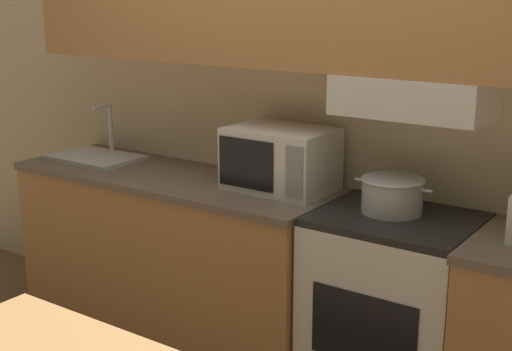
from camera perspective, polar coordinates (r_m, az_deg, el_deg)
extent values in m
plane|color=#7F664C|center=(3.72, 4.19, -13.71)|extent=(16.00, 16.00, 0.00)
cube|color=beige|center=(3.34, 4.82, 6.13)|extent=(5.33, 0.05, 2.55)
cube|color=#B27A47|center=(3.14, 3.25, 13.70)|extent=(2.93, 0.32, 0.56)
cube|color=silver|center=(2.92, 12.53, 6.23)|extent=(0.61, 0.34, 0.16)
cube|color=#B27A47|center=(3.67, -6.43, -6.90)|extent=(1.69, 0.57, 0.85)
cube|color=brown|center=(3.53, -6.63, -0.21)|extent=(1.71, 0.59, 0.04)
cube|color=silver|center=(3.09, 10.78, -11.29)|extent=(0.64, 0.54, 0.85)
cube|color=black|center=(2.93, 11.19, -3.48)|extent=(0.64, 0.54, 0.03)
cube|color=black|center=(2.84, 8.53, -12.17)|extent=(0.45, 0.01, 0.30)
cylinder|color=black|center=(2.89, 7.73, -3.34)|extent=(0.09, 0.09, 0.01)
cylinder|color=black|center=(2.78, 13.00, -4.34)|extent=(0.09, 0.09, 0.01)
cylinder|color=black|center=(3.08, 9.57, -2.31)|extent=(0.09, 0.09, 0.01)
cylinder|color=black|center=(2.97, 14.57, -3.20)|extent=(0.09, 0.09, 0.01)
cylinder|color=#B7BABF|center=(2.95, 10.84, -1.58)|extent=(0.25, 0.25, 0.14)
torus|color=#B7BABF|center=(2.93, 10.91, -0.32)|extent=(0.26, 0.26, 0.01)
cylinder|color=#B7BABF|center=(3.00, 8.38, -0.36)|extent=(0.05, 0.01, 0.01)
cylinder|color=#B7BABF|center=(2.89, 13.48, -1.21)|extent=(0.05, 0.01, 0.01)
cube|color=silver|center=(3.22, 2.00, 1.34)|extent=(0.46, 0.33, 0.28)
cube|color=black|center=(3.13, -0.83, 0.94)|extent=(0.29, 0.01, 0.22)
cube|color=gray|center=(2.99, 3.08, 0.29)|extent=(0.08, 0.01, 0.22)
cube|color=black|center=(2.74, 19.79, -2.45)|extent=(0.01, 0.02, 0.02)
cube|color=#B7BABF|center=(3.90, -12.71, 1.40)|extent=(0.47, 0.32, 0.02)
cube|color=#4C4F54|center=(3.89, -12.89, 1.42)|extent=(0.40, 0.24, 0.01)
cylinder|color=#B7BABF|center=(3.96, -11.54, 3.70)|extent=(0.02, 0.02, 0.25)
cylinder|color=#B7BABF|center=(3.89, -12.27, 5.38)|extent=(0.02, 0.12, 0.02)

